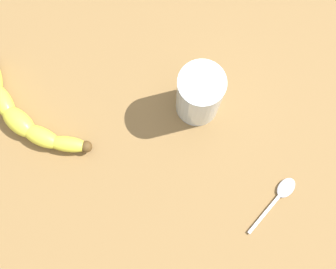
# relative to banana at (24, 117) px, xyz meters

# --- Properties ---
(wooden_tabletop) EXTENTS (1.20, 1.20, 0.03)m
(wooden_tabletop) POSITION_rel_banana_xyz_m (-0.01, 0.17, -0.03)
(wooden_tabletop) COLOR olive
(wooden_tabletop) RESTS_ON ground
(banana) EXTENTS (0.17, 0.18, 0.03)m
(banana) POSITION_rel_banana_xyz_m (0.00, 0.00, 0.00)
(banana) COLOR yellow
(banana) RESTS_ON wooden_tabletop
(smoothie_glass) EXTENTS (0.07, 0.07, 0.12)m
(smoothie_glass) POSITION_rel_banana_xyz_m (-0.01, 0.28, 0.04)
(smoothie_glass) COLOR silver
(smoothie_glass) RESTS_ON wooden_tabletop
(teaspoon) EXTENTS (0.09, 0.09, 0.01)m
(teaspoon) POSITION_rel_banana_xyz_m (0.14, 0.41, -0.01)
(teaspoon) COLOR silver
(teaspoon) RESTS_ON wooden_tabletop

